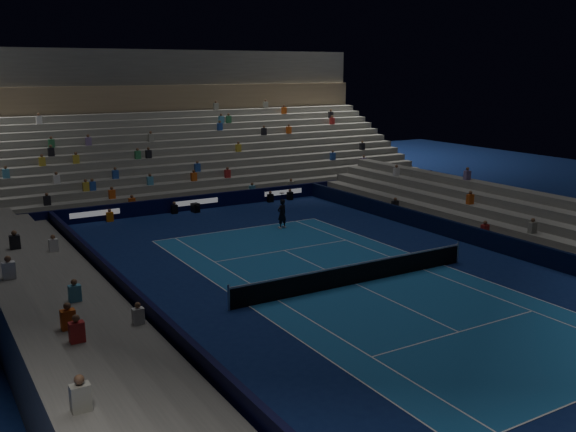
{
  "coord_description": "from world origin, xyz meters",
  "views": [
    {
      "loc": [
        -16.91,
        -22.21,
        9.59
      ],
      "look_at": [
        0.0,
        6.0,
        2.0
      ],
      "focal_mm": 39.91,
      "sensor_mm": 36.0,
      "label": 1
    }
  ],
  "objects": [
    {
      "name": "sponsor_barrier_east",
      "position": [
        9.7,
        0.0,
        0.5
      ],
      "size": [
        0.25,
        37.0,
        1.0
      ],
      "primitive_type": "cube",
      "color": "black",
      "rests_on": "ground"
    },
    {
      "name": "tennis_player",
      "position": [
        2.42,
        10.76,
        0.91
      ],
      "size": [
        0.74,
        0.57,
        1.83
      ],
      "primitive_type": "imported",
      "rotation": [
        0.0,
        0.0,
        3.36
      ],
      "color": "black",
      "rests_on": "ground"
    },
    {
      "name": "grandstand_west",
      "position": [
        -13.17,
        0.0,
        0.92
      ],
      "size": [
        5.0,
        37.0,
        2.5
      ],
      "color": "#62615D",
      "rests_on": "ground"
    },
    {
      "name": "broadcast_camera",
      "position": [
        -0.37,
        17.7,
        0.32
      ],
      "size": [
        0.51,
        0.94,
        0.61
      ],
      "color": "black",
      "rests_on": "ground"
    },
    {
      "name": "sponsor_barrier_far",
      "position": [
        0.0,
        18.5,
        0.5
      ],
      "size": [
        44.0,
        0.25,
        1.0
      ],
      "primitive_type": "cube",
      "color": "black",
      "rests_on": "ground"
    },
    {
      "name": "grandstand_main",
      "position": [
        0.0,
        27.9,
        3.38
      ],
      "size": [
        44.0,
        15.2,
        11.2
      ],
      "color": "slate",
      "rests_on": "ground"
    },
    {
      "name": "tennis_net",
      "position": [
        0.0,
        0.0,
        0.5
      ],
      "size": [
        12.9,
        0.1,
        1.1
      ],
      "color": "#B2B2B7",
      "rests_on": "ground"
    },
    {
      "name": "sponsor_barrier_west",
      "position": [
        -9.7,
        0.0,
        0.5
      ],
      "size": [
        0.25,
        37.0,
        1.0
      ],
      "primitive_type": "cube",
      "color": "black",
      "rests_on": "ground"
    },
    {
      "name": "ground",
      "position": [
        0.0,
        0.0,
        0.0
      ],
      "size": [
        90.0,
        90.0,
        0.0
      ],
      "primitive_type": "plane",
      "color": "#0D1C50",
      "rests_on": "ground"
    },
    {
      "name": "grandstand_east",
      "position": [
        13.17,
        0.0,
        0.92
      ],
      "size": [
        5.0,
        37.0,
        2.5
      ],
      "color": "gray",
      "rests_on": "ground"
    },
    {
      "name": "court_surface",
      "position": [
        0.0,
        0.0,
        0.01
      ],
      "size": [
        10.97,
        23.77,
        0.01
      ],
      "primitive_type": "cube",
      "color": "#1C5A9B",
      "rests_on": "ground"
    }
  ]
}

